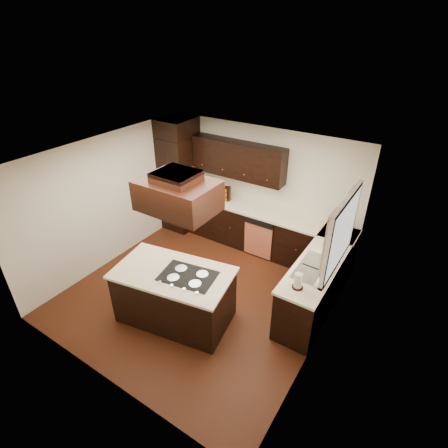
{
  "coord_description": "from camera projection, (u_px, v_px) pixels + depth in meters",
  "views": [
    {
      "loc": [
        2.93,
        -3.78,
        4.2
      ],
      "look_at": [
        0.1,
        0.6,
        1.15
      ],
      "focal_mm": 28.0,
      "sensor_mm": 36.0,
      "label": 1
    }
  ],
  "objects": [
    {
      "name": "wall_oven_face",
      "position": [
        193.0,
        184.0,
        7.58
      ],
      "size": [
        0.05,
        0.62,
        0.78
      ],
      "primitive_type": "cube",
      "color": "#D76F52",
      "rests_on": "oven_column"
    },
    {
      "name": "floor",
      "position": [
        201.0,
        293.0,
        6.24
      ],
      "size": [
        4.2,
        4.2,
        0.02
      ],
      "primitive_type": "cube",
      "color": "#5C2A14",
      "rests_on": "ground"
    },
    {
      "name": "upper_cabinets",
      "position": [
        238.0,
        160.0,
        6.92
      ],
      "size": [
        2.0,
        0.34,
        0.72
      ],
      "primitive_type": "cube",
      "color": "black",
      "rests_on": "wall_back"
    },
    {
      "name": "wall_back",
      "position": [
        260.0,
        187.0,
        7.14
      ],
      "size": [
        4.2,
        0.02,
        2.5
      ],
      "primitive_type": "cube",
      "color": "silver",
      "rests_on": "ground"
    },
    {
      "name": "oven_column",
      "position": [
        180.0,
        183.0,
        7.77
      ],
      "size": [
        0.65,
        0.75,
        2.12
      ],
      "primitive_type": "cube",
      "color": "black",
      "rests_on": "floor"
    },
    {
      "name": "mixing_bowl",
      "position": [
        202.0,
        193.0,
        7.58
      ],
      "size": [
        0.35,
        0.35,
        0.07
      ],
      "primitive_type": "imported",
      "rotation": [
        0.0,
        0.0,
        -0.25
      ],
      "color": "silver",
      "rests_on": "countertop_back"
    },
    {
      "name": "ceiling",
      "position": [
        195.0,
        158.0,
        4.97
      ],
      "size": [
        4.2,
        4.2,
        0.02
      ],
      "primitive_type": "cube",
      "color": "silver",
      "rests_on": "ground"
    },
    {
      "name": "island_top",
      "position": [
        173.0,
        273.0,
        5.27
      ],
      "size": [
        1.93,
        1.3,
        0.04
      ],
      "primitive_type": "cube",
      "rotation": [
        0.0,
        0.0,
        0.18
      ],
      "color": "#F8EBC6",
      "rests_on": "island"
    },
    {
      "name": "blender_pitcher",
      "position": [
        205.0,
        186.0,
        7.41
      ],
      "size": [
        0.13,
        0.13,
        0.26
      ],
      "primitive_type": "cone",
      "color": "silver",
      "rests_on": "blender_base"
    },
    {
      "name": "wall_left",
      "position": [
        109.0,
        201.0,
        6.59
      ],
      "size": [
        0.02,
        4.2,
        2.5
      ],
      "primitive_type": "cube",
      "color": "silver",
      "rests_on": "ground"
    },
    {
      "name": "cooktop",
      "position": [
        188.0,
        276.0,
        5.17
      ],
      "size": [
        0.9,
        0.68,
        0.01
      ],
      "primitive_type": "cube",
      "rotation": [
        0.0,
        0.0,
        0.18
      ],
      "color": "black",
      "rests_on": "island_top"
    },
    {
      "name": "island",
      "position": [
        175.0,
        296.0,
        5.5
      ],
      "size": [
        1.86,
        1.23,
        0.88
      ],
      "primitive_type": "cube",
      "rotation": [
        0.0,
        0.0,
        0.18
      ],
      "color": "black",
      "rests_on": "floor"
    },
    {
      "name": "soap_bottle",
      "position": [
        326.0,
        242.0,
        5.81
      ],
      "size": [
        0.09,
        0.1,
        0.17
      ],
      "primitive_type": "imported",
      "rotation": [
        0.0,
        0.0,
        -0.22
      ],
      "color": "silver",
      "rests_on": "countertop_right"
    },
    {
      "name": "curtain_right",
      "position": [
        346.0,
        217.0,
        5.14
      ],
      "size": [
        0.02,
        0.34,
        0.9
      ],
      "primitive_type": "cube",
      "color": "beige",
      "rests_on": "wall_right"
    },
    {
      "name": "range_hood",
      "position": [
        178.0,
        196.0,
        4.7
      ],
      "size": [
        1.05,
        0.72,
        0.42
      ],
      "primitive_type": "cube",
      "color": "black",
      "rests_on": "ceiling"
    },
    {
      "name": "countertop_back",
      "position": [
        253.0,
        209.0,
        7.06
      ],
      "size": [
        2.93,
        0.63,
        0.04
      ],
      "primitive_type": "cube",
      "color": "#F8EBC6",
      "rests_on": "base_cabinets_back"
    },
    {
      "name": "window_frame",
      "position": [
        341.0,
        233.0,
        4.83
      ],
      "size": [
        0.06,
        1.32,
        1.12
      ],
      "primitive_type": "cube",
      "color": "silver",
      "rests_on": "wall_right"
    },
    {
      "name": "wall_front",
      "position": [
        91.0,
        313.0,
        4.08
      ],
      "size": [
        4.2,
        0.02,
        2.5
      ],
      "primitive_type": "cube",
      "color": "silver",
      "rests_on": "ground"
    },
    {
      "name": "hood_duct",
      "position": [
        176.0,
        177.0,
        4.56
      ],
      "size": [
        0.55,
        0.5,
        0.13
      ],
      "primitive_type": "cube",
      "color": "black",
      "rests_on": "ceiling"
    },
    {
      "name": "paper_towel",
      "position": [
        298.0,
        281.0,
        4.89
      ],
      "size": [
        0.12,
        0.12,
        0.25
      ],
      "primitive_type": "cylinder",
      "rotation": [
        0.0,
        0.0,
        0.01
      ],
      "color": "silver",
      "rests_on": "countertop_right"
    },
    {
      "name": "dishwasher_front",
      "position": [
        258.0,
        240.0,
        6.98
      ],
      "size": [
        0.6,
        0.05,
        0.72
      ],
      "primitive_type": "cube",
      "color": "#D76F52",
      "rests_on": "floor"
    },
    {
      "name": "base_cabinets_right",
      "position": [
        319.0,
        281.0,
        5.83
      ],
      "size": [
        0.6,
        2.4,
        0.88
      ],
      "primitive_type": "cube",
      "color": "black",
      "rests_on": "floor"
    },
    {
      "name": "spice_rack",
      "position": [
        222.0,
        193.0,
        7.31
      ],
      "size": [
        0.39,
        0.18,
        0.31
      ],
      "primitive_type": "cube",
      "rotation": [
        0.0,
        0.0,
        0.24
      ],
      "color": "black",
      "rests_on": "countertop_back"
    },
    {
      "name": "curtain_left",
      "position": [
        328.0,
        243.0,
        4.53
      ],
      "size": [
        0.02,
        0.34,
        0.9
      ],
      "primitive_type": "cube",
      "color": "beige",
      "rests_on": "wall_right"
    },
    {
      "name": "countertop_right",
      "position": [
        322.0,
        258.0,
        5.6
      ],
      "size": [
        0.63,
        2.4,
        0.04
      ],
      "primitive_type": "cube",
      "color": "#F8EBC6",
      "rests_on": "base_cabinets_right"
    },
    {
      "name": "sink_rim",
      "position": [
        316.0,
        269.0,
        5.33
      ],
      "size": [
        0.52,
        0.84,
        0.01
      ],
      "primitive_type": "cube",
      "color": "silver",
      "rests_on": "countertop_right"
    },
    {
      "name": "blender_base",
      "position": [
        205.0,
        194.0,
        7.5
      ],
      "size": [
        0.15,
        0.15,
        0.1
      ],
      "primitive_type": "cylinder",
      "color": "silver",
      "rests_on": "countertop_back"
    },
    {
      "name": "wall_right",
      "position": [
        327.0,
        278.0,
        4.62
      ],
      "size": [
        0.02,
        4.2,
        2.5
      ],
      "primitive_type": "cube",
      "color": "silver",
      "rests_on": "ground"
    },
    {
      "name": "window_pane",
      "position": [
        343.0,
        234.0,
        4.82
      ],
      "size": [
        0.0,
        1.2,
        1.0
      ],
      "primitive_type": "cube",
      "color": "white",
      "rests_on": "wall_right"
    },
    {
      "name": "base_cabinets_back",
      "position": [
        252.0,
        228.0,
        7.3
      ],
      "size": [
        2.93,
        0.6,
        0.88
      ],
      "primitive_type": "cube",
      "color": "black",
      "rests_on": "floor"
    }
  ]
}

